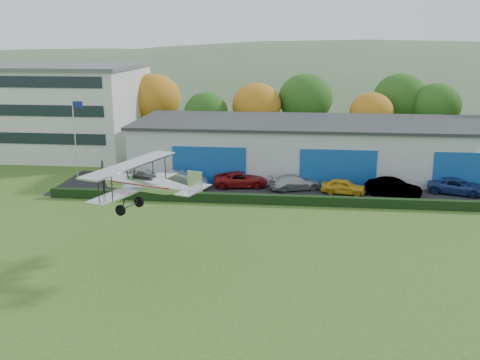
# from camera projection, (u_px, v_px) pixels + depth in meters

# --- Properties ---
(ground) EXTENTS (300.00, 300.00, 0.00)m
(ground) POSITION_uv_depth(u_px,v_px,m) (269.00, 291.00, 30.31)
(ground) COLOR #345D1D
(ground) RESTS_ON ground
(apron) EXTENTS (48.00, 9.00, 0.05)m
(apron) POSITION_uv_depth(u_px,v_px,m) (315.00, 190.00, 50.17)
(apron) COLOR black
(apron) RESTS_ON ground
(hedge) EXTENTS (46.00, 0.60, 0.80)m
(hedge) POSITION_uv_depth(u_px,v_px,m) (317.00, 201.00, 45.46)
(hedge) COLOR black
(hedge) RESTS_ON ground
(hangar) EXTENTS (40.60, 12.60, 5.30)m
(hangar) POSITION_uv_depth(u_px,v_px,m) (334.00, 147.00, 55.99)
(hangar) COLOR #B2B7BC
(hangar) RESTS_ON ground
(office_block) EXTENTS (20.60, 15.60, 10.40)m
(office_block) POSITION_uv_depth(u_px,v_px,m) (54.00, 109.00, 65.61)
(office_block) COLOR silver
(office_block) RESTS_ON ground
(flagpole) EXTENTS (1.05, 0.10, 8.00)m
(flagpole) POSITION_uv_depth(u_px,v_px,m) (76.00, 132.00, 52.36)
(flagpole) COLOR silver
(flagpole) RESTS_ON ground
(tree_belt) EXTENTS (75.70, 13.22, 10.12)m
(tree_belt) POSITION_uv_depth(u_px,v_px,m) (296.00, 103.00, 67.83)
(tree_belt) COLOR #3D2614
(tree_belt) RESTS_ON ground
(distant_hills) EXTENTS (430.00, 196.00, 56.00)m
(distant_hills) POSITION_uv_depth(u_px,v_px,m) (281.00, 125.00, 168.65)
(distant_hills) COLOR #4C6642
(distant_hills) RESTS_ON ground
(car_0) EXTENTS (4.54, 1.94, 1.53)m
(car_0) POSITION_uv_depth(u_px,v_px,m) (142.00, 175.00, 52.13)
(car_0) COLOR silver
(car_0) RESTS_ON apron
(car_1) EXTENTS (4.85, 1.70, 1.59)m
(car_1) POSITION_uv_depth(u_px,v_px,m) (180.00, 180.00, 50.14)
(car_1) COLOR silver
(car_1) RESTS_ON apron
(car_2) EXTENTS (5.34, 3.12, 1.40)m
(car_2) POSITION_uv_depth(u_px,v_px,m) (241.00, 179.00, 50.89)
(car_2) COLOR maroon
(car_2) RESTS_ON apron
(car_3) EXTENTS (5.09, 3.46, 1.37)m
(car_3) POSITION_uv_depth(u_px,v_px,m) (295.00, 182.00, 49.93)
(car_3) COLOR silver
(car_3) RESTS_ON apron
(car_4) EXTENTS (4.15, 2.30, 1.34)m
(car_4) POSITION_uv_depth(u_px,v_px,m) (344.00, 186.00, 48.62)
(car_4) COLOR gold
(car_4) RESTS_ON apron
(car_5) EXTENTS (5.02, 3.15, 1.56)m
(car_5) POSITION_uv_depth(u_px,v_px,m) (393.00, 188.00, 47.82)
(car_5) COLOR gray
(car_5) RESTS_ON apron
(car_6) EXTENTS (5.35, 3.62, 1.36)m
(car_6) POSITION_uv_depth(u_px,v_px,m) (457.00, 186.00, 48.66)
(car_6) COLOR navy
(car_6) RESTS_ON apron
(biplane) EXTENTS (7.28, 8.21, 3.09)m
(biplane) POSITION_uv_depth(u_px,v_px,m) (146.00, 183.00, 33.46)
(biplane) COLOR silver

